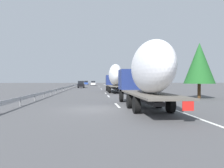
# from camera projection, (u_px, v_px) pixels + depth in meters

# --- Properties ---
(ground_plane) EXTENTS (260.00, 260.00, 0.00)m
(ground_plane) POSITION_uv_depth(u_px,v_px,m) (94.00, 88.00, 54.96)
(ground_plane) COLOR #4C4C4F
(lane_stripe_0) EXTENTS (3.20, 0.20, 0.01)m
(lane_stripe_0) POSITION_uv_depth(u_px,v_px,m) (117.00, 105.00, 17.28)
(lane_stripe_0) COLOR white
(lane_stripe_0) RESTS_ON ground_plane
(lane_stripe_1) EXTENTS (3.20, 0.20, 0.01)m
(lane_stripe_1) POSITION_uv_depth(u_px,v_px,m) (108.00, 96.00, 27.31)
(lane_stripe_1) COLOR white
(lane_stripe_1) RESTS_ON ground_plane
(lane_stripe_2) EXTENTS (3.20, 0.20, 0.01)m
(lane_stripe_2) POSITION_uv_depth(u_px,v_px,m) (106.00, 93.00, 33.83)
(lane_stripe_2) COLOR white
(lane_stripe_2) RESTS_ON ground_plane
(lane_stripe_3) EXTENTS (3.20, 0.20, 0.01)m
(lane_stripe_3) POSITION_uv_depth(u_px,v_px,m) (102.00, 89.00, 48.64)
(lane_stripe_3) COLOR white
(lane_stripe_3) RESTS_ON ground_plane
(lane_stripe_4) EXTENTS (3.20, 0.20, 0.01)m
(lane_stripe_4) POSITION_uv_depth(u_px,v_px,m) (101.00, 89.00, 53.58)
(lane_stripe_4) COLOR white
(lane_stripe_4) RESTS_ON ground_plane
(lane_stripe_5) EXTENTS (3.20, 0.20, 0.01)m
(lane_stripe_5) POSITION_uv_depth(u_px,v_px,m) (99.00, 87.00, 68.22)
(lane_stripe_5) COLOR white
(lane_stripe_5) RESTS_ON ground_plane
(lane_stripe_6) EXTENTS (3.20, 0.20, 0.01)m
(lane_stripe_6) POSITION_uv_depth(u_px,v_px,m) (98.00, 86.00, 80.97)
(lane_stripe_6) COLOR white
(lane_stripe_6) RESTS_ON ground_plane
(lane_stripe_7) EXTENTS (3.20, 0.20, 0.01)m
(lane_stripe_7) POSITION_uv_depth(u_px,v_px,m) (98.00, 86.00, 81.67)
(lane_stripe_7) COLOR white
(lane_stripe_7) RESTS_ON ground_plane
(lane_stripe_8) EXTENTS (3.20, 0.20, 0.01)m
(lane_stripe_8) POSITION_uv_depth(u_px,v_px,m) (97.00, 85.00, 101.84)
(lane_stripe_8) COLOR white
(lane_stripe_8) RESTS_ON ground_plane
(edge_line_right) EXTENTS (110.00, 0.20, 0.01)m
(edge_line_right) POSITION_uv_depth(u_px,v_px,m) (113.00, 88.00, 60.43)
(edge_line_right) COLOR white
(edge_line_right) RESTS_ON ground_plane
(truck_lead) EXTENTS (13.18, 2.55, 4.85)m
(truck_lead) POSITION_uv_depth(u_px,v_px,m) (115.00, 77.00, 36.84)
(truck_lead) COLOR navy
(truck_lead) RESTS_ON ground_plane
(truck_trailing) EXTENTS (12.80, 2.55, 4.66)m
(truck_trailing) POSITION_uv_depth(u_px,v_px,m) (146.00, 73.00, 15.00)
(truck_trailing) COLOR navy
(truck_trailing) RESTS_ON ground_plane
(car_black_suv) EXTENTS (4.21, 1.78, 1.95)m
(car_black_suv) POSITION_uv_depth(u_px,v_px,m) (81.00, 84.00, 58.34)
(car_black_suv) COLOR black
(car_black_suv) RESTS_ON ground_plane
(car_blue_sedan) EXTENTS (4.51, 1.91, 1.91)m
(car_blue_sedan) POSITION_uv_depth(u_px,v_px,m) (86.00, 83.00, 96.57)
(car_blue_sedan) COLOR #28479E
(car_blue_sedan) RESTS_ON ground_plane
(car_white_van) EXTENTS (4.58, 1.85, 1.89)m
(car_white_van) POSITION_uv_depth(u_px,v_px,m) (93.00, 83.00, 84.77)
(car_white_van) COLOR white
(car_white_van) RESTS_ON ground_plane
(road_sign) EXTENTS (0.10, 0.90, 3.39)m
(road_sign) POSITION_uv_depth(u_px,v_px,m) (121.00, 79.00, 51.81)
(road_sign) COLOR gray
(road_sign) RESTS_ON ground_plane
(tree_0) EXTENTS (3.87, 3.87, 5.68)m
(tree_0) POSITION_uv_depth(u_px,v_px,m) (142.00, 75.00, 55.12)
(tree_0) COLOR #472D19
(tree_0) RESTS_ON ground_plane
(tree_1) EXTENTS (3.44, 3.44, 6.37)m
(tree_1) POSITION_uv_depth(u_px,v_px,m) (199.00, 63.00, 23.88)
(tree_1) COLOR #472D19
(tree_1) RESTS_ON ground_plane
(tree_2) EXTENTS (3.47, 3.47, 5.77)m
(tree_2) POSITION_uv_depth(u_px,v_px,m) (118.00, 77.00, 90.99)
(tree_2) COLOR #472D19
(tree_2) RESTS_ON ground_plane
(guardrail_median) EXTENTS (94.00, 0.10, 0.76)m
(guardrail_median) POSITION_uv_depth(u_px,v_px,m) (72.00, 86.00, 57.40)
(guardrail_median) COLOR #9EA0A5
(guardrail_median) RESTS_ON ground_plane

